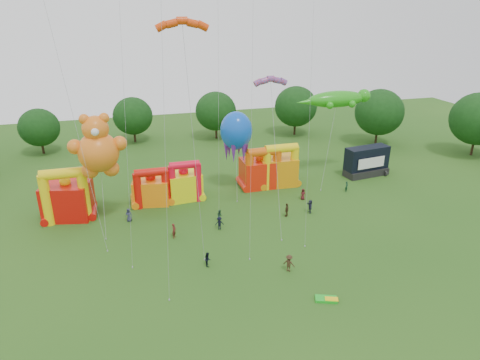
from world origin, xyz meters
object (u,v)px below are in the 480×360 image
object	(u,v)px
bouncy_castle_0	(67,198)
bouncy_castle_2	(184,184)
stage_trailer	(367,162)
teddy_bear_kite	(98,152)
octopus_kite	(236,143)
spectator_0	(129,215)
spectator_4	(287,210)
gecko_kite	(330,137)

from	to	relation	value
bouncy_castle_0	bouncy_castle_2	size ratio (longest dim) A/B	1.20
bouncy_castle_0	bouncy_castle_2	bearing A→B (deg)	6.42
stage_trailer	teddy_bear_kite	xyz separation A→B (m)	(-40.20, -5.40, 6.99)
bouncy_castle_2	octopus_kite	distance (m)	9.42
stage_trailer	spectator_0	bearing A→B (deg)	-170.62
bouncy_castle_0	teddy_bear_kite	size ratio (longest dim) A/B	0.52
spectator_4	bouncy_castle_2	bearing A→B (deg)	-85.47
gecko_kite	octopus_kite	size ratio (longest dim) A/B	1.16
stage_trailer	spectator_0	world-z (taller)	stage_trailer
stage_trailer	gecko_kite	size ratio (longest dim) A/B	0.55
bouncy_castle_2	spectator_0	bearing A→B (deg)	-148.15
stage_trailer	octopus_kite	bearing A→B (deg)	-179.55
gecko_kite	spectator_4	world-z (taller)	gecko_kite
stage_trailer	gecko_kite	distance (m)	8.45
bouncy_castle_0	octopus_kite	size ratio (longest dim) A/B	0.61
bouncy_castle_0	bouncy_castle_2	distance (m)	15.33
teddy_bear_kite	gecko_kite	bearing A→B (deg)	8.79
bouncy_castle_0	stage_trailer	bearing A→B (deg)	3.83
bouncy_castle_0	teddy_bear_kite	xyz separation A→B (m)	(4.63, -2.40, 6.54)
stage_trailer	spectator_0	xyz separation A→B (m)	(-37.50, -6.20, -1.40)
bouncy_castle_2	stage_trailer	xyz separation A→B (m)	(29.60, 1.29, -0.02)
bouncy_castle_2	stage_trailer	size ratio (longest dim) A/B	0.80
stage_trailer	bouncy_castle_2	bearing A→B (deg)	-177.51
bouncy_castle_0	octopus_kite	distance (m)	23.75
bouncy_castle_0	spectator_0	size ratio (longest dim) A/B	4.10
bouncy_castle_0	spectator_4	bearing A→B (deg)	-15.09
bouncy_castle_0	teddy_bear_kite	world-z (taller)	teddy_bear_kite
bouncy_castle_2	spectator_0	distance (m)	9.41
octopus_kite	teddy_bear_kite	bearing A→B (deg)	-164.21
spectator_4	spectator_0	bearing A→B (deg)	-60.04
teddy_bear_kite	spectator_0	bearing A→B (deg)	-16.36
bouncy_castle_2	bouncy_castle_0	bearing A→B (deg)	-173.58
octopus_kite	spectator_4	bearing A→B (deg)	-68.49
bouncy_castle_2	gecko_kite	size ratio (longest dim) A/B	0.44
stage_trailer	spectator_0	distance (m)	38.04
teddy_bear_kite	spectator_0	world-z (taller)	teddy_bear_kite
bouncy_castle_0	spectator_0	distance (m)	8.21
bouncy_castle_2	octopus_kite	world-z (taller)	octopus_kite
teddy_bear_kite	spectator_4	world-z (taller)	teddy_bear_kite
gecko_kite	spectator_0	bearing A→B (deg)	-169.01
bouncy_castle_0	octopus_kite	bearing A→B (deg)	6.98
teddy_bear_kite	spectator_4	bearing A→B (deg)	-12.32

